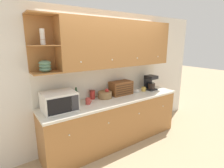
% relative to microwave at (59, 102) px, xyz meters
% --- Properties ---
extents(ground_plane, '(24.00, 24.00, 0.00)m').
position_rel_microwave_xyz_m(ground_plane, '(1.09, 0.31, -1.09)').
color(ground_plane, tan).
extents(wall_back, '(5.27, 0.06, 2.60)m').
position_rel_microwave_xyz_m(wall_back, '(1.09, 0.34, 0.21)').
color(wall_back, silver).
rests_on(wall_back, ground_plane).
extents(counter_unit, '(2.89, 0.66, 0.94)m').
position_rel_microwave_xyz_m(counter_unit, '(1.09, -0.00, -0.62)').
color(counter_unit, '#A36B38').
rests_on(counter_unit, ground_plane).
extents(backsplash_panel, '(2.87, 0.01, 0.61)m').
position_rel_microwave_xyz_m(backsplash_panel, '(1.09, 0.31, 0.15)').
color(backsplash_panel, silver).
rests_on(backsplash_panel, counter_unit).
extents(upper_cabinets, '(2.87, 0.38, 0.87)m').
position_rel_microwave_xyz_m(upper_cabinets, '(1.26, 0.14, 0.89)').
color(upper_cabinets, '#A36B38').
rests_on(upper_cabinets, backsplash_panel).
extents(microwave, '(0.52, 0.42, 0.31)m').
position_rel_microwave_xyz_m(microwave, '(0.00, 0.00, 0.00)').
color(microwave, silver).
rests_on(microwave, counter_unit).
extents(wine_bottle, '(0.08, 0.08, 0.32)m').
position_rel_microwave_xyz_m(wine_bottle, '(0.33, 0.09, -0.01)').
color(wine_bottle, '#19381E').
rests_on(wine_bottle, counter_unit).
extents(mug_blue_second, '(0.10, 0.09, 0.11)m').
position_rel_microwave_xyz_m(mug_blue_second, '(0.52, 0.01, -0.10)').
color(mug_blue_second, '#B73D38').
rests_on(mug_blue_second, counter_unit).
extents(storage_canister, '(0.11, 0.11, 0.17)m').
position_rel_microwave_xyz_m(storage_canister, '(0.72, 0.23, -0.07)').
color(storage_canister, '#B22D28').
rests_on(storage_canister, counter_unit).
extents(fruit_basket, '(0.27, 0.27, 0.19)m').
position_rel_microwave_xyz_m(fruit_basket, '(0.95, 0.14, -0.08)').
color(fruit_basket, '#937047').
rests_on(fruit_basket, counter_unit).
extents(bread_box, '(0.47, 0.26, 0.28)m').
position_rel_microwave_xyz_m(bread_box, '(1.36, 0.15, -0.01)').
color(bread_box, brown).
rests_on(bread_box, counter_unit).
extents(bowl_stack_on_counter, '(0.18, 0.18, 0.07)m').
position_rel_microwave_xyz_m(bowl_stack_on_counter, '(1.73, 0.10, -0.12)').
color(bowl_stack_on_counter, silver).
rests_on(bowl_stack_on_counter, counter_unit).
extents(mug, '(0.10, 0.09, 0.10)m').
position_rel_microwave_xyz_m(mug, '(1.93, 0.06, -0.10)').
color(mug, gold).
rests_on(mug, counter_unit).
extents(coffee_maker, '(0.22, 0.23, 0.33)m').
position_rel_microwave_xyz_m(coffee_maker, '(2.15, 0.07, 0.01)').
color(coffee_maker, black).
rests_on(coffee_maker, counter_unit).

